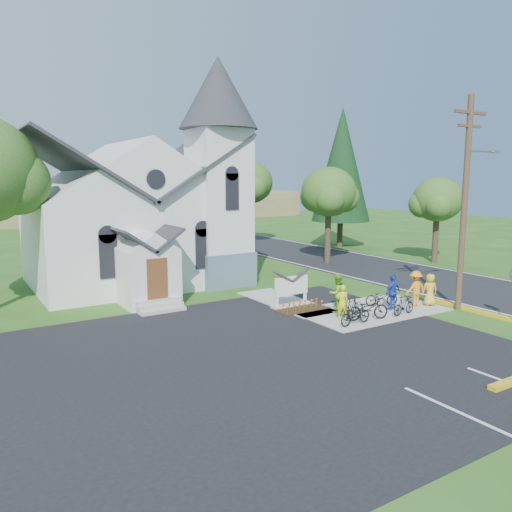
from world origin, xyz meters
TOP-DOWN VIEW (x-y plane):
  - ground at (0.00, 0.00)m, footprint 120.00×120.00m
  - parking_lot at (-7.00, -2.00)m, footprint 20.00×16.00m
  - road at (10.00, 15.00)m, footprint 8.00×90.00m
  - sidewalk at (1.50, 0.50)m, footprint 7.00×4.00m
  - church at (-5.48, 12.48)m, footprint 12.35×12.00m
  - church_sign at (-1.20, 3.20)m, footprint 2.20×0.40m
  - flower_bed at (-1.20, 2.30)m, footprint 2.60×1.10m
  - utility_pole at (5.36, -1.50)m, footprint 3.45×0.28m
  - tree_road_near at (8.50, 12.00)m, footprint 4.00×4.00m
  - tree_road_mid at (9.00, 24.00)m, footprint 4.40×4.40m
  - tree_road_far at (15.50, 8.00)m, footprint 3.60×3.60m
  - conifer at (15.00, 18.00)m, footprint 5.20×5.20m
  - distant_hills at (3.36, 56.33)m, footprint 61.00×10.00m
  - cyclist_0 at (-0.76, -0.00)m, footprint 0.67×0.57m
  - bike_0 at (-0.80, -0.89)m, footprint 1.75×0.72m
  - cyclist_1 at (-0.12, 1.08)m, footprint 0.90×0.72m
  - bike_1 at (-0.05, 0.13)m, footprint 1.52×0.92m
  - cyclist_2 at (2.41, -0.01)m, footprint 1.03×0.52m
  - bike_2 at (0.16, -0.65)m, footprint 2.07×1.22m
  - cyclist_3 at (3.88, -0.10)m, footprint 1.21×0.81m
  - bike_3 at (2.14, -0.95)m, footprint 1.50×0.57m
  - cyclist_4 at (4.58, -0.40)m, footprint 0.90×0.76m
  - bike_4 at (2.50, 0.78)m, footprint 1.74×1.17m

SIDE VIEW (x-z plane):
  - ground at x=0.00m, z-range 0.00..0.00m
  - parking_lot at x=-7.00m, z-range 0.00..0.02m
  - road at x=10.00m, z-range 0.00..0.02m
  - sidewalk at x=1.50m, z-range 0.00..0.05m
  - flower_bed at x=-1.20m, z-range 0.00..0.07m
  - bike_4 at x=2.50m, z-range 0.05..0.91m
  - bike_3 at x=2.14m, z-range 0.05..0.93m
  - bike_1 at x=-0.05m, z-range 0.05..0.93m
  - bike_0 at x=-0.80m, z-range 0.05..0.95m
  - bike_2 at x=0.16m, z-range 0.05..1.08m
  - cyclist_0 at x=-0.76m, z-range 0.05..1.62m
  - cyclist_4 at x=4.58m, z-range 0.05..1.63m
  - cyclist_2 at x=2.41m, z-range 0.05..1.75m
  - cyclist_3 at x=3.88m, z-range 0.05..1.79m
  - cyclist_1 at x=-0.12m, z-range 0.05..1.85m
  - church_sign at x=-1.20m, z-range 0.18..1.88m
  - distant_hills at x=3.36m, z-range -0.63..4.97m
  - tree_road_far at x=15.50m, z-range 1.48..7.78m
  - tree_road_near at x=8.50m, z-range 1.68..8.73m
  - church at x=-5.48m, z-range -1.25..11.75m
  - utility_pole at x=5.36m, z-range 0.40..10.40m
  - tree_road_mid at x=9.00m, z-range 1.88..9.68m
  - conifer at x=15.00m, z-range 1.19..13.59m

